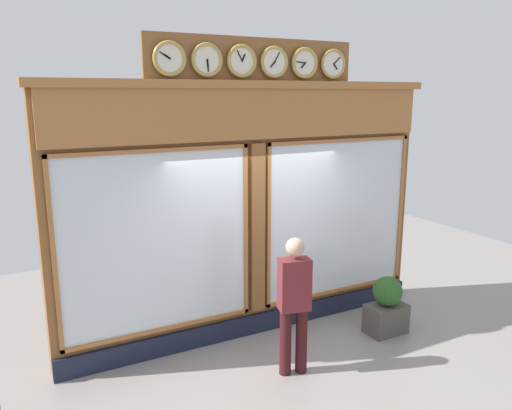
{
  "coord_description": "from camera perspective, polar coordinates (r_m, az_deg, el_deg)",
  "views": [
    {
      "loc": [
        3.07,
        5.77,
        3.3
      ],
      "look_at": [
        0.0,
        0.0,
        1.84
      ],
      "focal_mm": 35.25,
      "sensor_mm": 36.0,
      "label": 1
    }
  ],
  "objects": [
    {
      "name": "planter_shrub",
      "position": [
        7.28,
        14.7,
        -9.43
      ],
      "size": [
        0.41,
        0.41,
        0.41
      ],
      "primitive_type": "sphere",
      "color": "#285623",
      "rests_on": "planter_box"
    },
    {
      "name": "planter_box",
      "position": [
        7.44,
        14.52,
        -12.38
      ],
      "size": [
        0.56,
        0.36,
        0.41
      ],
      "primitive_type": "cube",
      "color": "#4C4742",
      "rests_on": "ground_plane"
    },
    {
      "name": "pedestrian",
      "position": [
        5.99,
        4.35,
        -10.74
      ],
      "size": [
        0.4,
        0.3,
        1.69
      ],
      "color": "#3A1316",
      "rests_on": "ground_plane"
    },
    {
      "name": "shop_facade",
      "position": [
        6.82,
        -0.49,
        -0.3
      ],
      "size": [
        5.48,
        0.42,
        3.98
      ],
      "color": "brown",
      "rests_on": "ground_plane"
    }
  ]
}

